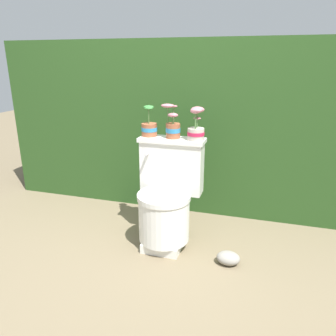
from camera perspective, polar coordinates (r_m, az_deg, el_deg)
ground_plane at (r=2.53m, az=-2.05°, el=-13.32°), size 12.00×12.00×0.00m
hedge_backdrop at (r=3.14m, az=3.49°, el=7.69°), size 3.39×0.65×1.50m
toilet at (r=2.42m, az=-0.20°, el=-5.48°), size 0.49×0.48×0.78m
potted_plant_left at (r=2.46m, az=-3.29°, el=7.11°), size 0.12×0.12×0.23m
potted_plant_midleft at (r=2.38m, az=0.79°, el=7.23°), size 0.14×0.11×0.25m
potted_plant_middle at (r=2.33m, az=4.92°, el=6.99°), size 0.12×0.12×0.23m
garden_stone at (r=2.35m, az=10.45°, el=-15.17°), size 0.16×0.13×0.09m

